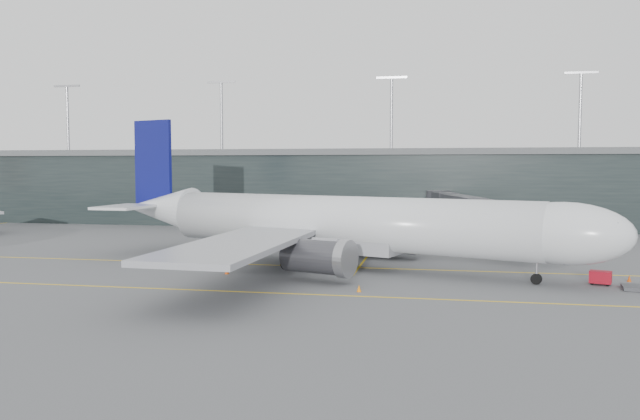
# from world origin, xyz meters

# --- Properties ---
(ground) EXTENTS (320.00, 320.00, 0.00)m
(ground) POSITION_xyz_m (0.00, 0.00, 0.00)
(ground) COLOR #57575B
(ground) RESTS_ON ground
(taxiline_a) EXTENTS (160.00, 0.25, 0.02)m
(taxiline_a) POSITION_xyz_m (0.00, -4.00, 0.01)
(taxiline_a) COLOR yellow
(taxiline_a) RESTS_ON ground
(taxiline_b) EXTENTS (160.00, 0.25, 0.02)m
(taxiline_b) POSITION_xyz_m (0.00, -20.00, 0.01)
(taxiline_b) COLOR yellow
(taxiline_b) RESTS_ON ground
(taxiline_lead_main) EXTENTS (0.25, 60.00, 0.02)m
(taxiline_lead_main) POSITION_xyz_m (5.00, 20.00, 0.01)
(taxiline_lead_main) COLOR yellow
(taxiline_lead_main) RESTS_ON ground
(terminal) EXTENTS (240.00, 36.00, 29.00)m
(terminal) POSITION_xyz_m (-0.00, 58.00, 7.62)
(terminal) COLOR black
(terminal) RESTS_ON ground
(main_aircraft) EXTENTS (63.29, 58.34, 18.26)m
(main_aircraft) POSITION_xyz_m (2.62, -3.74, 5.12)
(main_aircraft) COLOR silver
(main_aircraft) RESTS_ON ground
(jet_bridge) EXTENTS (15.13, 48.30, 7.46)m
(jet_bridge) POSITION_xyz_m (19.07, 26.12, 5.58)
(jet_bridge) COLOR #2B2C30
(jet_bridge) RESTS_ON ground
(gse_cart) EXTENTS (2.35, 1.89, 1.39)m
(gse_cart) POSITION_xyz_m (30.09, -10.04, 0.77)
(gse_cart) COLOR #A70B1C
(gse_cart) RESTS_ON ground
(uld_a) EXTENTS (2.11, 1.75, 1.81)m
(uld_a) POSITION_xyz_m (-5.95, 9.41, 0.95)
(uld_a) COLOR #3C3B41
(uld_a) RESTS_ON ground
(uld_b) EXTENTS (2.14, 1.94, 1.59)m
(uld_b) POSITION_xyz_m (-3.45, 12.62, 0.83)
(uld_b) COLOR #3C3B41
(uld_b) RESTS_ON ground
(uld_c) EXTENTS (2.24, 1.89, 1.85)m
(uld_c) POSITION_xyz_m (0.96, 11.41, 0.97)
(uld_c) COLOR #3C3B41
(uld_c) RESTS_ON ground
(cone_nose) EXTENTS (0.43, 0.43, 0.69)m
(cone_nose) POSITION_xyz_m (33.44, -7.77, 0.35)
(cone_nose) COLOR #D94C0C
(cone_nose) RESTS_ON ground
(cone_wing_stbd) EXTENTS (0.43, 0.43, 0.69)m
(cone_wing_stbd) POSITION_xyz_m (6.76, -17.99, 0.35)
(cone_wing_stbd) COLOR orange
(cone_wing_stbd) RESTS_ON ground
(cone_wing_port) EXTENTS (0.48, 0.48, 0.77)m
(cone_wing_port) POSITION_xyz_m (8.44, 12.23, 0.38)
(cone_wing_port) COLOR #FC550E
(cone_wing_port) RESTS_ON ground
(cone_tail) EXTENTS (0.48, 0.48, 0.77)m
(cone_tail) POSITION_xyz_m (-8.77, -10.87, 0.38)
(cone_tail) COLOR #FA580D
(cone_tail) RESTS_ON ground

